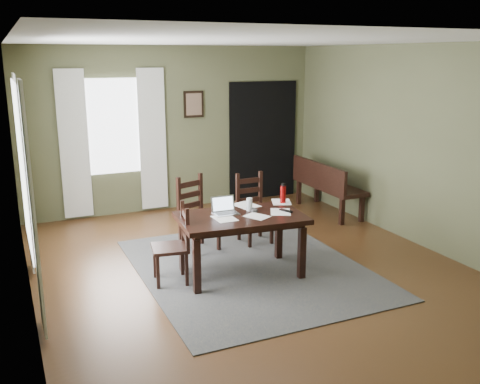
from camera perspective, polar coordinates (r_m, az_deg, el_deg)
name	(u,v)px	position (r m, az deg, el deg)	size (l,w,h in m)	color
ground	(250,269)	(6.64, 1.07, -8.18)	(5.00, 6.00, 0.01)	#492C16
room_shell	(251,122)	(6.18, 1.15, 7.50)	(5.02, 6.02, 2.71)	#555839
rug	(250,268)	(6.64, 1.07, -8.09)	(2.60, 3.20, 0.01)	#3D3D3D
dining_table	(241,223)	(6.24, 0.12, -3.31)	(1.52, 0.99, 0.73)	black
chair_end	(174,245)	(6.15, -7.03, -5.65)	(0.46, 0.46, 0.91)	black
chair_back_left	(197,215)	(7.12, -4.61, -2.43)	(0.56, 0.56, 0.99)	black
chair_back_right	(254,209)	(7.42, 1.45, -1.83)	(0.43, 0.43, 0.95)	black
bench	(325,183)	(8.87, 9.08, 0.98)	(0.49, 1.52, 0.86)	black
laptop	(225,209)	(6.29, -1.65, -1.83)	(0.29, 0.23, 0.20)	#B7B7BC
computer_mouse	(253,210)	(6.36, 1.43, -1.95)	(0.06, 0.10, 0.03)	#3F3F42
tv_remote	(286,211)	(6.39, 4.90, -2.01)	(0.05, 0.17, 0.02)	black
drinking_glass	(249,204)	(6.38, 1.00, -1.33)	(0.07, 0.07, 0.16)	silver
water_bottle	(283,194)	(6.72, 4.61, -0.21)	(0.08, 0.08, 0.25)	#9C0C0C
paper_a	(225,218)	(6.10, -1.66, -2.82)	(0.23, 0.30, 0.00)	white
paper_b	(281,212)	(6.36, 4.34, -2.13)	(0.23, 0.30, 0.00)	white
paper_c	(246,205)	(6.62, 0.63, -1.42)	(0.25, 0.32, 0.00)	white
paper_d	(281,202)	(6.79, 4.43, -1.06)	(0.23, 0.30, 0.00)	white
paper_e	(257,216)	(6.18, 1.81, -2.61)	(0.21, 0.27, 0.00)	white
window_left	(22,167)	(5.85, -22.25, 2.53)	(0.01, 1.30, 1.70)	white
window_back	(113,126)	(8.73, -13.37, 6.82)	(1.00, 0.01, 1.50)	white
curtain_left_near	(33,211)	(5.11, -21.24, -1.87)	(0.03, 0.48, 2.30)	silver
curtain_left_far	(23,174)	(6.70, -22.11, 1.76)	(0.03, 0.48, 2.30)	silver
curtain_back_left	(74,145)	(8.65, -17.28, 4.81)	(0.44, 0.03, 2.30)	silver
curtain_back_right	(153,140)	(8.88, -9.30, 5.50)	(0.44, 0.03, 2.30)	silver
framed_picture	(194,104)	(9.05, -4.97, 9.31)	(0.34, 0.03, 0.44)	black
doorway_back	(263,141)	(9.64, 2.46, 5.47)	(1.30, 0.03, 2.10)	black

